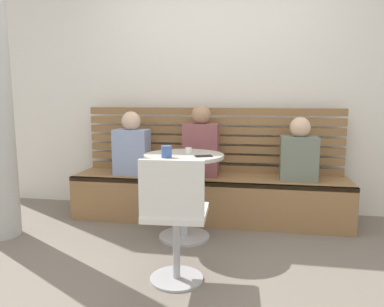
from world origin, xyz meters
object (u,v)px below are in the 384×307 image
booth_bench (208,198)px  cup_espresso_small (188,151)px  person_child_left (132,147)px  cup_mug_blue (167,152)px  phone_on_table (203,156)px  cafe_table (184,180)px  person_child_middle (299,153)px  white_chair (175,216)px  person_adult (201,145)px

booth_bench → cup_espresso_small: 0.75m
person_child_left → cup_mug_blue: size_ratio=6.70×
booth_bench → phone_on_table: (0.04, -0.61, 0.52)m
cup_mug_blue → cup_espresso_small: cup_mug_blue is taller
cup_mug_blue → phone_on_table: size_ratio=0.68×
booth_bench → cup_espresso_small: cup_espresso_small is taller
cafe_table → person_child_left: size_ratio=1.16×
booth_bench → phone_on_table: bearing=-86.6°
person_child_middle → cup_mug_blue: (-1.10, -0.71, 0.09)m
booth_bench → white_chair: (-0.04, -1.34, 0.24)m
cafe_table → person_child_left: 0.84m
cafe_table → person_child_middle: person_child_middle is taller
person_adult → person_child_middle: (0.93, -0.04, -0.05)m
booth_bench → white_chair: 1.36m
person_adult → cup_mug_blue: bearing=-102.5°
white_chair → phone_on_table: bearing=83.7°
person_child_left → cup_espresso_small: person_child_left is taller
booth_bench → person_child_middle: 0.98m
white_chair → cup_mug_blue: bearing=108.1°
cafe_table → person_child_middle: 1.14m
cup_mug_blue → cup_espresso_small: bearing=57.0°
cafe_table → person_adult: person_adult is taller
person_adult → person_child_left: bearing=-175.8°
cup_espresso_small → phone_on_table: 0.18m
person_child_left → phone_on_table: person_child_left is taller
person_adult → phone_on_table: bearing=-79.7°
person_child_left → cup_espresso_small: bearing=-35.9°
cafe_table → white_chair: white_chair is taller
person_adult → person_child_left: 0.70m
cup_mug_blue → phone_on_table: 0.31m
cafe_table → person_adult: 0.61m
cup_espresso_small → cafe_table: bearing=-153.4°
cafe_table → phone_on_table: 0.30m
person_child_left → person_child_middle: size_ratio=1.07×
person_child_middle → cup_espresso_small: (-0.96, -0.50, 0.07)m
person_adult → phone_on_table: person_adult is taller
cup_mug_blue → booth_bench: bearing=71.2°
booth_bench → cup_espresso_small: (-0.11, -0.51, 0.55)m
person_child_left → person_adult: bearing=4.2°
person_child_left → phone_on_table: size_ratio=4.55×
white_chair → person_child_left: size_ratio=1.34×
person_child_middle → cafe_table: bearing=-152.6°
cafe_table → person_adult: size_ratio=1.05×
person_child_left → white_chair: bearing=-60.8°
cafe_table → white_chair: 0.82m
person_adult → phone_on_table: (0.12, -0.64, -0.01)m
white_chair → cup_espresso_small: white_chair is taller
booth_bench → cafe_table: (-0.14, -0.53, 0.30)m
person_child_left → person_child_middle: person_child_left is taller
cafe_table → white_chair: (0.10, -0.81, -0.05)m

